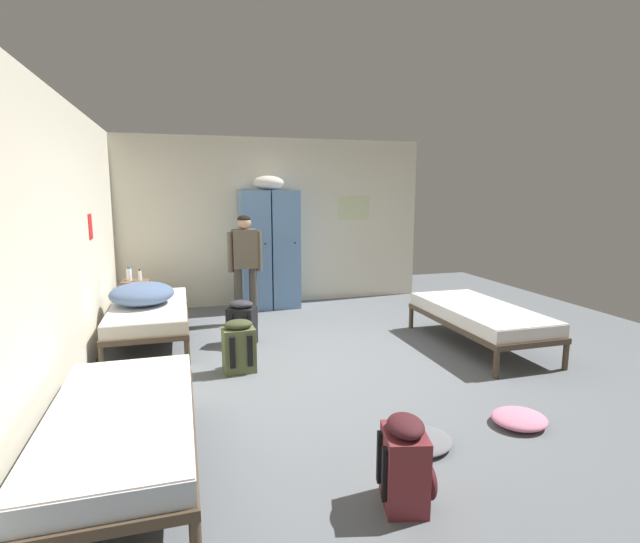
% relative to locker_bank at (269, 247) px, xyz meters
% --- Properties ---
extents(ground_plane, '(9.35, 9.35, 0.00)m').
position_rel_locker_bank_xyz_m(ground_plane, '(0.15, -2.64, -0.97)').
color(ground_plane, slate).
extents(room_backdrop, '(5.00, 5.90, 2.68)m').
position_rel_locker_bank_xyz_m(room_backdrop, '(-1.18, -1.28, 0.37)').
color(room_backdrop, beige).
rests_on(room_backdrop, ground_plane).
extents(locker_bank, '(0.90, 0.55, 2.07)m').
position_rel_locker_bank_xyz_m(locker_bank, '(0.00, 0.00, 0.00)').
color(locker_bank, '#5B84B2').
rests_on(locker_bank, ground_plane).
extents(shelf_unit, '(0.38, 0.30, 0.57)m').
position_rel_locker_bank_xyz_m(shelf_unit, '(-1.99, -0.21, -0.62)').
color(shelf_unit, brown).
rests_on(shelf_unit, ground_plane).
extents(bed_left_rear, '(0.90, 1.90, 0.49)m').
position_rel_locker_bank_xyz_m(bed_left_rear, '(-1.74, -1.41, -0.59)').
color(bed_left_rear, '#473828').
rests_on(bed_left_rear, ground_plane).
extents(bed_right, '(0.90, 1.90, 0.49)m').
position_rel_locker_bank_xyz_m(bed_right, '(2.04, -2.64, -0.59)').
color(bed_right, '#473828').
rests_on(bed_right, ground_plane).
extents(bed_left_front, '(0.90, 1.90, 0.49)m').
position_rel_locker_bank_xyz_m(bed_left_front, '(-1.74, -4.33, -0.59)').
color(bed_left_front, '#473828').
rests_on(bed_left_front, ground_plane).
extents(bedding_heap, '(0.75, 0.82, 0.26)m').
position_rel_locker_bank_xyz_m(bedding_heap, '(-1.81, -1.42, -0.35)').
color(bedding_heap, slate).
rests_on(bedding_heap, bed_left_rear).
extents(person_traveler, '(0.48, 0.21, 1.51)m').
position_rel_locker_bank_xyz_m(person_traveler, '(-0.49, -0.85, -0.06)').
color(person_traveler, '#3D3833').
rests_on(person_traveler, ground_plane).
extents(water_bottle, '(0.07, 0.07, 0.21)m').
position_rel_locker_bank_xyz_m(water_bottle, '(-2.07, -0.19, -0.31)').
color(water_bottle, white).
rests_on(water_bottle, shelf_unit).
extents(lotion_bottle, '(0.05, 0.05, 0.17)m').
position_rel_locker_bank_xyz_m(lotion_bottle, '(-1.92, -0.25, -0.32)').
color(lotion_bottle, white).
rests_on(lotion_bottle, shelf_unit).
extents(backpack_maroon, '(0.38, 0.37, 0.55)m').
position_rel_locker_bank_xyz_m(backpack_maroon, '(-0.11, -5.07, -0.71)').
color(backpack_maroon, maroon).
rests_on(backpack_maroon, ground_plane).
extents(backpack_olive, '(0.33, 0.35, 0.55)m').
position_rel_locker_bank_xyz_m(backpack_olive, '(-0.81, -2.65, -0.71)').
color(backpack_olive, '#566038').
rests_on(backpack_olive, ground_plane).
extents(backpack_black, '(0.39, 0.41, 0.55)m').
position_rel_locker_bank_xyz_m(backpack_black, '(-0.66, -1.78, -0.71)').
color(backpack_black, black).
rests_on(backpack_black, ground_plane).
extents(clothes_pile_pink, '(0.44, 0.41, 0.10)m').
position_rel_locker_bank_xyz_m(clothes_pile_pink, '(1.20, -4.44, -0.92)').
color(clothes_pile_pink, pink).
rests_on(clothes_pile_pink, ground_plane).
extents(clothes_pile_grey, '(0.53, 0.46, 0.08)m').
position_rel_locker_bank_xyz_m(clothes_pile_grey, '(0.27, -4.50, -0.93)').
color(clothes_pile_grey, slate).
rests_on(clothes_pile_grey, ground_plane).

